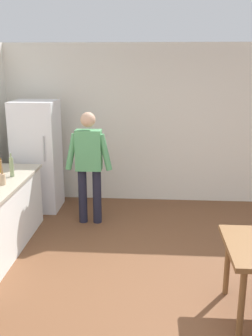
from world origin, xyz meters
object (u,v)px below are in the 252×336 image
(refrigerator, at_px, (37,156))
(bottle_vinegar_tall, at_px, (12,167))
(person, at_px, (89,161))
(utensil_jar, at_px, (1,179))

(refrigerator, distance_m, bottle_vinegar_tall, 1.18)
(person, distance_m, bottle_vinegar_tall, 1.13)
(refrigerator, bearing_deg, person, -30.23)
(bottle_vinegar_tall, bearing_deg, refrigerator, 90.06)
(refrigerator, relative_size, bottle_vinegar_tall, 5.62)
(utensil_jar, relative_size, bottle_vinegar_tall, 1.00)
(refrigerator, height_order, utensil_jar, refrigerator)
(refrigerator, relative_size, utensil_jar, 5.62)
(utensil_jar, height_order, bottle_vinegar_tall, same)
(person, xyz_separation_m, bottle_vinegar_tall, (-0.95, -0.62, 0.06))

